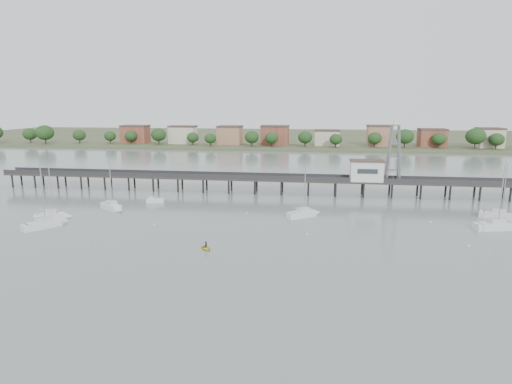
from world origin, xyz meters
The scene contains 15 objects.
ground_plane centered at (0.00, 0.00, 0.00)m, with size 500.00×500.00×0.00m, color slate.
pier centered at (0.00, 60.00, 3.79)m, with size 150.00×5.00×5.50m.
pier_building centered at (25.00, 60.00, 6.67)m, with size 8.40×5.40×5.30m.
lattice_tower centered at (31.50, 60.00, 11.10)m, with size 3.20×3.20×15.50m.
sailboat_c centered at (10.60, 37.48, 0.65)m, with size 7.28×6.31×12.46m.
sailboat_e centered at (50.95, 40.30, 0.64)m, with size 7.89×5.10×12.67m.
sailboat_b centered at (-32.18, 36.69, 0.65)m, with size 7.10×5.85×12.00m.
sailboat_a centered at (-40.51, 28.06, 0.65)m, with size 6.90×4.17×11.14m.
sailboat_d centered at (47.52, 33.10, 0.64)m, with size 9.01×4.65×14.25m.
sailboat_f centered at (-38.57, 23.03, 0.64)m, with size 6.61×8.02×13.45m.
white_tender centered at (-25.99, 45.42, 0.49)m, with size 4.36×2.43×1.60m.
yellow_dinghy centered at (-5.33, 14.21, 0.00)m, with size 1.73×0.50×2.42m, color yellow.
dinghy_occupant centered at (-5.33, 14.21, 0.00)m, with size 0.44×1.21×0.29m, color black.
mooring_buoys centered at (3.64, 29.29, 0.08)m, with size 78.84×16.91×0.39m.
far_shore centered at (0.36, 239.58, 0.95)m, with size 500.00×170.00×10.40m.
Camera 1 is at (11.88, -50.55, 23.42)m, focal length 30.00 mm.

